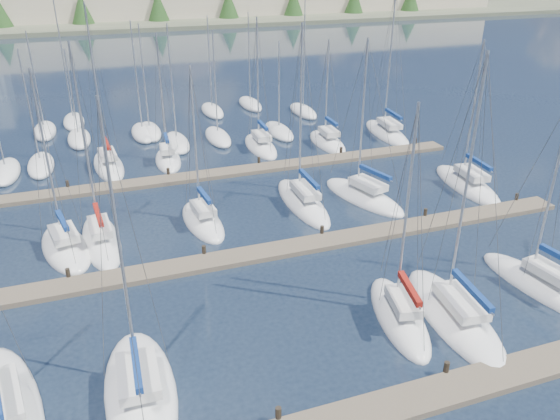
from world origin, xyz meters
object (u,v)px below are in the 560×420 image
object	(u,v)px
sailboat_c	(140,390)
sailboat_h	(66,248)
sailboat_k	(303,202)
sailboat_b	(5,412)
sailboat_q	(327,142)
sailboat_m	(467,185)
sailboat_o	(168,160)
sailboat_n	(109,165)
sailboat_l	(363,196)
sailboat_p	(261,146)
sailboat_r	(387,133)
sailboat_j	(203,221)
sailboat_f	(540,286)
sailboat_i	(101,240)
sailboat_d	(399,316)
sailboat_e	(454,315)

from	to	relation	value
sailboat_c	sailboat_h	world-z (taller)	sailboat_c
sailboat_k	sailboat_b	xyz separation A→B (m)	(-19.28, -15.11, -0.02)
sailboat_q	sailboat_m	world-z (taller)	sailboat_m
sailboat_q	sailboat_o	xyz separation A→B (m)	(-15.67, 0.16, 0.02)
sailboat_n	sailboat_b	world-z (taller)	sailboat_n
sailboat_c	sailboat_q	size ratio (longest dim) A/B	1.29
sailboat_l	sailboat_p	size ratio (longest dim) A/B	0.99
sailboat_r	sailboat_q	world-z (taller)	sailboat_r
sailboat_h	sailboat_o	size ratio (longest dim) A/B	1.02
sailboat_h	sailboat_m	size ratio (longest dim) A/B	1.00
sailboat_h	sailboat_j	bearing A→B (deg)	-6.64
sailboat_h	sailboat_f	size ratio (longest dim) A/B	1.03
sailboat_k	sailboat_i	bearing A→B (deg)	-174.65
sailboat_o	sailboat_m	world-z (taller)	sailboat_m
sailboat_i	sailboat_d	world-z (taller)	sailboat_i
sailboat_m	sailboat_l	bearing A→B (deg)	-178.73
sailboat_n	sailboat_k	distance (m)	18.58
sailboat_b	sailboat_d	bearing A→B (deg)	-9.61
sailboat_j	sailboat_o	xyz separation A→B (m)	(-0.35, 13.12, 0.01)
sailboat_n	sailboat_e	distance (m)	32.63
sailboat_d	sailboat_m	distance (m)	19.68
sailboat_n	sailboat_j	xyz separation A→B (m)	(5.53, -13.56, -0.01)
sailboat_n	sailboat_m	xyz separation A→B (m)	(27.17, -14.23, -0.02)
sailboat_d	sailboat_n	world-z (taller)	sailboat_n
sailboat_n	sailboat_q	world-z (taller)	sailboat_n
sailboat_n	sailboat_h	bearing A→B (deg)	-108.12
sailboat_h	sailboat_m	world-z (taller)	sailboat_h
sailboat_c	sailboat_m	size ratio (longest dim) A/B	1.13
sailboat_j	sailboat_p	bearing A→B (deg)	53.55
sailboat_d	sailboat_k	xyz separation A→B (m)	(0.47, 14.83, -0.00)
sailboat_k	sailboat_m	bearing A→B (deg)	-4.28
sailboat_b	sailboat_l	bearing A→B (deg)	20.63
sailboat_p	sailboat_o	bearing A→B (deg)	-172.68
sailboat_i	sailboat_n	size ratio (longest dim) A/B	0.93
sailboat_k	sailboat_q	bearing A→B (deg)	59.80
sailboat_f	sailboat_j	size ratio (longest dim) A/B	1.02
sailboat_i	sailboat_d	distance (m)	19.78
sailboat_m	sailboat_d	bearing A→B (deg)	-130.74
sailboat_r	sailboat_b	bearing A→B (deg)	-134.79
sailboat_h	sailboat_b	world-z (taller)	sailboat_b
sailboat_c	sailboat_o	bearing A→B (deg)	80.03
sailboat_n	sailboat_e	world-z (taller)	sailboat_n
sailboat_n	sailboat_o	distance (m)	5.19
sailboat_n	sailboat_q	xyz separation A→B (m)	(20.85, -0.59, -0.02)
sailboat_k	sailboat_j	bearing A→B (deg)	-174.33
sailboat_f	sailboat_b	xyz separation A→B (m)	(-27.85, -0.06, -0.01)
sailboat_l	sailboat_n	xyz separation A→B (m)	(-18.17, 13.52, 0.02)
sailboat_f	sailboat_e	bearing A→B (deg)	178.62
sailboat_m	sailboat_b	distance (m)	35.87
sailboat_l	sailboat_f	bearing A→B (deg)	-90.45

